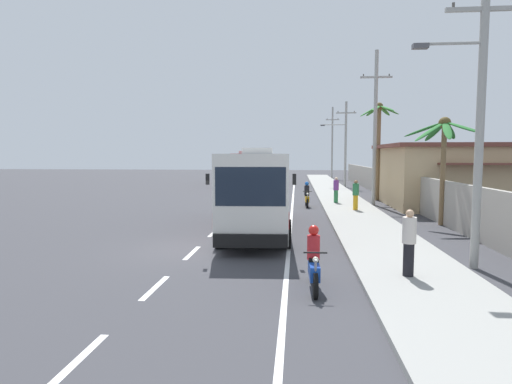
{
  "coord_description": "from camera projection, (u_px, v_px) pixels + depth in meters",
  "views": [
    {
      "loc": [
        3.53,
        -14.83,
        3.35
      ],
      "look_at": [
        1.75,
        4.1,
        1.7
      ],
      "focal_mm": 30.23,
      "sensor_mm": 36.0,
      "label": 1
    }
  ],
  "objects": [
    {
      "name": "palm_second",
      "position": [
        444.0,
        141.0,
        20.21
      ],
      "size": [
        3.64,
        3.71,
        5.11
      ],
      "color": "brown",
      "rests_on": "ground"
    },
    {
      "name": "motorcycle_beside_bus",
      "position": [
        307.0,
        197.0,
        27.7
      ],
      "size": [
        0.56,
        1.96,
        1.62
      ],
      "color": "black",
      "rests_on": "ground"
    },
    {
      "name": "utility_pole_nearest",
      "position": [
        479.0,
        103.0,
        12.34
      ],
      "size": [
        3.05,
        0.24,
        9.16
      ],
      "color": "#9E9E99",
      "rests_on": "ground"
    },
    {
      "name": "palm_nearest",
      "position": [
        379.0,
        133.0,
        31.3
      ],
      "size": [
        2.89,
        2.82,
        7.12
      ],
      "color": "brown",
      "rests_on": "ground"
    },
    {
      "name": "pedestrian_far_walk",
      "position": [
        336.0,
        189.0,
        28.85
      ],
      "size": [
        0.36,
        0.36,
        1.71
      ],
      "rotation": [
        0.0,
        0.0,
        6.0
      ],
      "color": "#2D7A47",
      "rests_on": "sidewalk_kerb"
    },
    {
      "name": "roadside_building",
      "position": [
        482.0,
        175.0,
        27.89
      ],
      "size": [
        12.53,
        9.53,
        4.03
      ],
      "color": "tan",
      "rests_on": "ground"
    },
    {
      "name": "utility_pole_mid",
      "position": [
        375.0,
        126.0,
        28.37
      ],
      "size": [
        2.06,
        0.24,
        10.14
      ],
      "color": "#9E9E99",
      "rests_on": "ground"
    },
    {
      "name": "utility_pole_far",
      "position": [
        345.0,
        142.0,
        44.49
      ],
      "size": [
        3.64,
        0.24,
        8.79
      ],
      "color": "#9E9E99",
      "rests_on": "ground"
    },
    {
      "name": "lane_markings",
      "position": [
        274.0,
        203.0,
        29.98
      ],
      "size": [
        3.43,
        71.78,
        0.01
      ],
      "color": "white",
      "rests_on": "ground"
    },
    {
      "name": "boundary_wall",
      "position": [
        405.0,
        190.0,
        28.14
      ],
      "size": [
        0.24,
        60.0,
        2.11
      ],
      "primitive_type": "cube",
      "color": "#9E998E",
      "rests_on": "ground"
    },
    {
      "name": "ground_plane",
      "position": [
        196.0,
        249.0,
        15.33
      ],
      "size": [
        160.0,
        160.0,
        0.0
      ],
      "primitive_type": "plane",
      "color": "#3A3A3F"
    },
    {
      "name": "pedestrian_midwalk",
      "position": [
        409.0,
        241.0,
        11.36
      ],
      "size": [
        0.36,
        0.36,
        1.77
      ],
      "rotation": [
        0.0,
        0.0,
        3.93
      ],
      "color": "black",
      "rests_on": "sidewalk_kerb"
    },
    {
      "name": "coach_bus_far_lane",
      "position": [
        247.0,
        167.0,
        49.26
      ],
      "size": [
        3.12,
        11.19,
        3.74
      ],
      "color": "red",
      "rests_on": "ground"
    },
    {
      "name": "motorcycle_trailing",
      "position": [
        314.0,
        263.0,
        10.73
      ],
      "size": [
        0.56,
        1.96,
        1.59
      ],
      "color": "black",
      "rests_on": "ground"
    },
    {
      "name": "pedestrian_near_kerb",
      "position": [
        356.0,
        194.0,
        25.04
      ],
      "size": [
        0.36,
        0.36,
        1.74
      ],
      "rotation": [
        0.0,
        0.0,
        1.78
      ],
      "color": "gold",
      "rests_on": "sidewalk_kerb"
    },
    {
      "name": "sidewalk_kerb",
      "position": [
        353.0,
        212.0,
        24.61
      ],
      "size": [
        3.2,
        90.0,
        0.14
      ],
      "primitive_type": "cube",
      "color": "#999993",
      "rests_on": "ground"
    },
    {
      "name": "utility_pole_distant",
      "position": [
        332.0,
        142.0,
        60.5
      ],
      "size": [
        1.88,
        0.24,
        9.99
      ],
      "color": "#9E9E99",
      "rests_on": "ground"
    },
    {
      "name": "coach_bus_foreground",
      "position": [
        257.0,
        187.0,
        19.08
      ],
      "size": [
        3.29,
        10.89,
        3.66
      ],
      "color": "silver",
      "rests_on": "ground"
    }
  ]
}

